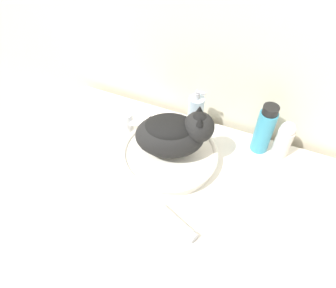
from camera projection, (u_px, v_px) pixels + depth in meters
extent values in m
cube|color=beige|center=(219.00, 29.00, 1.06)|extent=(8.00, 0.05, 2.40)
cube|color=white|center=(177.00, 220.00, 1.43)|extent=(1.23, 0.57, 0.81)
cylinder|color=white|center=(170.00, 156.00, 1.15)|extent=(0.35, 0.35, 0.04)
torus|color=white|center=(170.00, 152.00, 1.13)|extent=(0.37, 0.37, 0.02)
ellipsoid|color=black|center=(170.00, 136.00, 1.07)|extent=(0.29, 0.24, 0.15)
ellipsoid|color=black|center=(170.00, 127.00, 1.04)|extent=(0.22, 0.19, 0.07)
sphere|color=black|center=(199.00, 127.00, 1.03)|extent=(0.11, 0.11, 0.11)
sphere|color=black|center=(199.00, 121.00, 1.01)|extent=(0.06, 0.06, 0.06)
cone|color=black|center=(200.00, 122.00, 0.97)|extent=(0.03, 0.03, 0.03)
cone|color=black|center=(200.00, 109.00, 1.01)|extent=(0.03, 0.03, 0.03)
cylinder|color=black|center=(148.00, 133.00, 1.17)|extent=(0.07, 0.16, 0.03)
cylinder|color=silver|center=(128.00, 128.00, 1.24)|extent=(0.04, 0.04, 0.06)
cylinder|color=silver|center=(136.00, 123.00, 1.17)|extent=(0.12, 0.06, 0.08)
cylinder|color=silver|center=(127.00, 119.00, 1.20)|extent=(0.05, 0.05, 0.05)
cylinder|color=silver|center=(195.00, 114.00, 1.21)|extent=(0.06, 0.06, 0.16)
cylinder|color=#B7B7BC|center=(197.00, 96.00, 1.15)|extent=(0.02, 0.02, 0.02)
cylinder|color=#B7B7BC|center=(201.00, 93.00, 1.13)|extent=(0.04, 0.01, 0.01)
cylinder|color=silver|center=(282.00, 143.00, 1.13)|extent=(0.06, 0.06, 0.12)
sphere|color=white|center=(288.00, 129.00, 1.08)|extent=(0.05, 0.05, 0.05)
cylinder|color=teal|center=(263.00, 132.00, 1.13)|extent=(0.07, 0.07, 0.18)
cylinder|color=black|center=(271.00, 110.00, 1.05)|extent=(0.06, 0.06, 0.03)
cylinder|color=silver|center=(175.00, 220.00, 0.97)|extent=(0.14, 0.08, 0.03)
cylinder|color=#B7B7BC|center=(193.00, 237.00, 0.93)|extent=(0.03, 0.04, 0.03)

